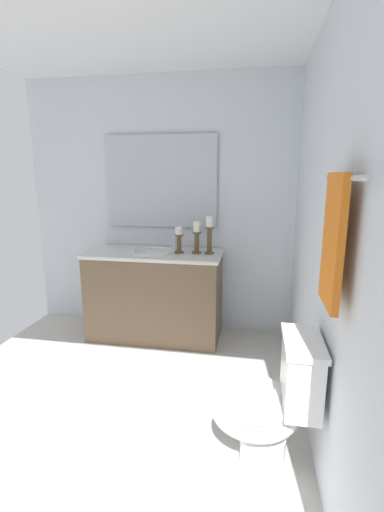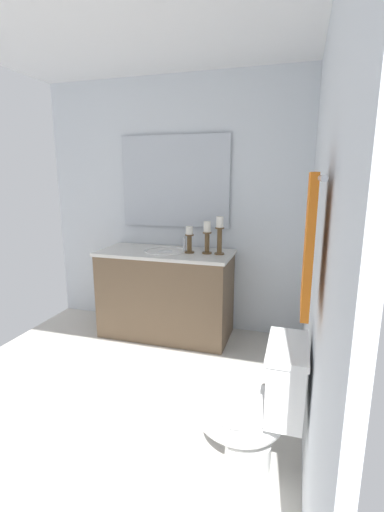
{
  "view_description": "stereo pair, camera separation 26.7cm",
  "coord_description": "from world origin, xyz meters",
  "px_view_note": "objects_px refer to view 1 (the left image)",
  "views": [
    {
      "loc": [
        2.06,
        0.95,
        1.53
      ],
      "look_at": [
        -0.27,
        0.53,
        0.99
      ],
      "focal_mm": 24.96,
      "sensor_mm": 36.0,
      "label": 1
    },
    {
      "loc": [
        2.0,
        1.21,
        1.53
      ],
      "look_at": [
        -0.27,
        0.53,
        0.99
      ],
      "focal_mm": 24.96,
      "sensor_mm": 36.0,
      "label": 2
    }
  ],
  "objects_px": {
    "vanity_cabinet": "(155,294)",
    "sink_basin": "(154,256)",
    "candle_holder_mid": "(179,239)",
    "towel_bar": "(344,178)",
    "mirror": "(161,182)",
    "candle_holder_tall": "(209,234)",
    "towel_near_vanity": "(333,241)",
    "candle_holder_short": "(197,236)",
    "toilet": "(268,405)"
  },
  "relations": [
    {
      "from": "candle_holder_short",
      "to": "candle_holder_mid",
      "type": "distance_m",
      "value": 0.17
    },
    {
      "from": "vanity_cabinet",
      "to": "sink_basin",
      "type": "height_order",
      "value": "sink_basin"
    },
    {
      "from": "candle_holder_tall",
      "to": "towel_bar",
      "type": "bearing_deg",
      "value": 23.49
    },
    {
      "from": "vanity_cabinet",
      "to": "candle_holder_mid",
      "type": "relative_size",
      "value": 5.17
    },
    {
      "from": "sink_basin",
      "to": "candle_holder_short",
      "type": "bearing_deg",
      "value": 93.28
    },
    {
      "from": "candle_holder_short",
      "to": "towel_near_vanity",
      "type": "bearing_deg",
      "value": 26.22
    },
    {
      "from": "vanity_cabinet",
      "to": "mirror",
      "type": "bearing_deg",
      "value": 179.99
    },
    {
      "from": "mirror",
      "to": "candle_holder_tall",
      "type": "bearing_deg",
      "value": 63.43
    },
    {
      "from": "mirror",
      "to": "towel_near_vanity",
      "type": "relative_size",
      "value": 2.06
    },
    {
      "from": "sink_basin",
      "to": "towel_near_vanity",
      "type": "height_order",
      "value": "towel_near_vanity"
    },
    {
      "from": "towel_bar",
      "to": "towel_near_vanity",
      "type": "bearing_deg",
      "value": -90.0
    },
    {
      "from": "candle_holder_tall",
      "to": "candle_holder_short",
      "type": "bearing_deg",
      "value": -89.93
    },
    {
      "from": "towel_bar",
      "to": "vanity_cabinet",
      "type": "bearing_deg",
      "value": -143.11
    },
    {
      "from": "mirror",
      "to": "candle_holder_mid",
      "type": "bearing_deg",
      "value": 40.72
    },
    {
      "from": "towel_near_vanity",
      "to": "sink_basin",
      "type": "bearing_deg",
      "value": -143.53
    },
    {
      "from": "vanity_cabinet",
      "to": "towel_near_vanity",
      "type": "distance_m",
      "value": 2.24
    },
    {
      "from": "candle_holder_tall",
      "to": "candle_holder_mid",
      "type": "xyz_separation_m",
      "value": [
        0.02,
        -0.28,
        -0.06
      ]
    },
    {
      "from": "towel_bar",
      "to": "candle_holder_mid",
      "type": "bearing_deg",
      "value": -148.78
    },
    {
      "from": "candle_holder_mid",
      "to": "towel_near_vanity",
      "type": "bearing_deg",
      "value": 30.76
    },
    {
      "from": "toilet",
      "to": "towel_bar",
      "type": "distance_m",
      "value": 1.2
    },
    {
      "from": "mirror",
      "to": "toilet",
      "type": "bearing_deg",
      "value": 30.61
    },
    {
      "from": "mirror",
      "to": "candle_holder_mid",
      "type": "height_order",
      "value": "mirror"
    },
    {
      "from": "toilet",
      "to": "mirror",
      "type": "bearing_deg",
      "value": -149.39
    },
    {
      "from": "towel_bar",
      "to": "sink_basin",
      "type": "bearing_deg",
      "value": -143.13
    },
    {
      "from": "sink_basin",
      "to": "towel_near_vanity",
      "type": "bearing_deg",
      "value": 36.47
    },
    {
      "from": "candle_holder_short",
      "to": "mirror",
      "type": "bearing_deg",
      "value": -122.83
    },
    {
      "from": "sink_basin",
      "to": "candle_holder_short",
      "type": "xyz_separation_m",
      "value": [
        -0.02,
        0.4,
        0.2
      ]
    },
    {
      "from": "candle_holder_short",
      "to": "towel_bar",
      "type": "height_order",
      "value": "towel_bar"
    },
    {
      "from": "candle_holder_short",
      "to": "towel_near_vanity",
      "type": "relative_size",
      "value": 0.55
    },
    {
      "from": "candle_holder_tall",
      "to": "towel_near_vanity",
      "type": "distance_m",
      "value": 1.85
    },
    {
      "from": "toilet",
      "to": "candle_holder_short",
      "type": "bearing_deg",
      "value": -157.02
    },
    {
      "from": "sink_basin",
      "to": "candle_holder_tall",
      "type": "xyz_separation_m",
      "value": [
        -0.02,
        0.51,
        0.22
      ]
    },
    {
      "from": "candle_holder_mid",
      "to": "towel_bar",
      "type": "bearing_deg",
      "value": 31.22
    },
    {
      "from": "toilet",
      "to": "towel_near_vanity",
      "type": "bearing_deg",
      "value": 44.19
    },
    {
      "from": "candle_holder_tall",
      "to": "towel_near_vanity",
      "type": "height_order",
      "value": "towel_near_vanity"
    },
    {
      "from": "sink_basin",
      "to": "vanity_cabinet",
      "type": "bearing_deg",
      "value": -90.0
    },
    {
      "from": "mirror",
      "to": "candle_holder_short",
      "type": "relative_size",
      "value": 3.72
    },
    {
      "from": "vanity_cabinet",
      "to": "candle_holder_tall",
      "type": "xyz_separation_m",
      "value": [
        -0.02,
        0.51,
        0.6
      ]
    },
    {
      "from": "vanity_cabinet",
      "to": "toilet",
      "type": "relative_size",
      "value": 1.69
    },
    {
      "from": "towel_bar",
      "to": "candle_holder_short",
      "type": "bearing_deg",
      "value": -153.28
    },
    {
      "from": "vanity_cabinet",
      "to": "candle_holder_tall",
      "type": "height_order",
      "value": "candle_holder_tall"
    },
    {
      "from": "towel_bar",
      "to": "mirror",
      "type": "bearing_deg",
      "value": -147.3
    },
    {
      "from": "vanity_cabinet",
      "to": "candle_holder_short",
      "type": "relative_size",
      "value": 4.3
    },
    {
      "from": "sink_basin",
      "to": "candle_holder_mid",
      "type": "xyz_separation_m",
      "value": [
        -0.01,
        0.24,
        0.17
      ]
    },
    {
      "from": "mirror",
      "to": "candle_holder_short",
      "type": "bearing_deg",
      "value": 57.17
    },
    {
      "from": "candle_holder_tall",
      "to": "towel_near_vanity",
      "type": "xyz_separation_m",
      "value": [
        1.68,
        0.71,
        0.26
      ]
    },
    {
      "from": "candle_holder_mid",
      "to": "toilet",
      "type": "distance_m",
      "value": 1.76
    },
    {
      "from": "candle_holder_tall",
      "to": "candle_holder_mid",
      "type": "distance_m",
      "value": 0.28
    },
    {
      "from": "candle_holder_short",
      "to": "candle_holder_mid",
      "type": "height_order",
      "value": "candle_holder_short"
    },
    {
      "from": "mirror",
      "to": "towel_bar",
      "type": "relative_size",
      "value": 1.62
    }
  ]
}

